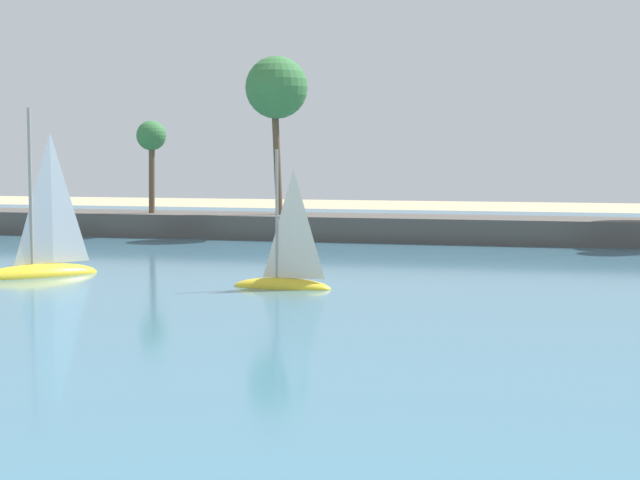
{
  "coord_description": "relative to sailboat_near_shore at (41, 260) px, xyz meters",
  "views": [
    {
      "loc": [
        4.62,
        -8.0,
        6.28
      ],
      "look_at": [
        -0.72,
        12.07,
        4.56
      ],
      "focal_mm": 58.69,
      "sensor_mm": 36.0,
      "label": 1
    }
  ],
  "objects": [
    {
      "name": "sea",
      "position": [
        22.81,
        17.12,
        -0.86
      ],
      "size": [
        220.0,
        98.75,
        0.06
      ],
      "primitive_type": "cube",
      "color": "teal",
      "rests_on": "ground"
    },
    {
      "name": "palm_headland",
      "position": [
        25.79,
        26.55,
        2.34
      ],
      "size": [
        111.69,
        6.34,
        13.56
      ],
      "color": "#514C47",
      "rests_on": "ground"
    },
    {
      "name": "sailboat_mid_bay",
      "position": [
        13.43,
        -1.47,
        -0.2
      ],
      "size": [
        4.81,
        1.59,
        6.91
      ],
      "color": "yellow",
      "rests_on": "sea"
    },
    {
      "name": "sailboat_near_shore",
      "position": [
        0.0,
        0.0,
        0.0
      ],
      "size": [
        5.51,
        6.06,
        9.16
      ],
      "color": "yellow",
      "rests_on": "sea"
    }
  ]
}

